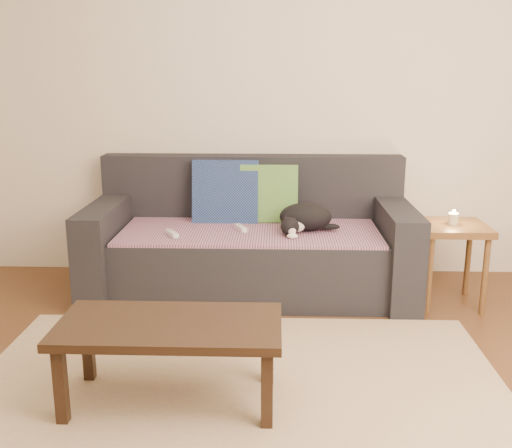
% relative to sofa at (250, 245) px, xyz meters
% --- Properties ---
extents(ground, '(4.50, 4.50, 0.00)m').
position_rel_sofa_xyz_m(ground, '(0.00, -1.57, -0.31)').
color(ground, brown).
rests_on(ground, ground).
extents(back_wall, '(4.50, 0.04, 2.60)m').
position_rel_sofa_xyz_m(back_wall, '(0.00, 0.43, 0.99)').
color(back_wall, beige).
rests_on(back_wall, ground).
extents(sofa, '(2.10, 0.94, 0.87)m').
position_rel_sofa_xyz_m(sofa, '(0.00, 0.00, 0.00)').
color(sofa, '#232328').
rests_on(sofa, ground).
extents(throw_blanket, '(1.66, 0.74, 0.02)m').
position_rel_sofa_xyz_m(throw_blanket, '(0.00, -0.09, 0.12)').
color(throw_blanket, '#4E2C53').
rests_on(throw_blanket, sofa).
extents(cushion_navy, '(0.45, 0.20, 0.46)m').
position_rel_sofa_xyz_m(cushion_navy, '(-0.18, 0.17, 0.32)').
color(cushion_navy, '#0F1E43').
rests_on(cushion_navy, throw_blanket).
extents(cushion_green, '(0.39, 0.15, 0.40)m').
position_rel_sofa_xyz_m(cushion_green, '(0.12, 0.17, 0.32)').
color(cushion_green, '#0D534D').
rests_on(cushion_green, throw_blanket).
extents(cat, '(0.43, 0.40, 0.18)m').
position_rel_sofa_xyz_m(cat, '(0.35, -0.10, 0.22)').
color(cat, black).
rests_on(cat, throw_blanket).
extents(wii_remote_a, '(0.11, 0.15, 0.03)m').
position_rel_sofa_xyz_m(wii_remote_a, '(-0.48, -0.26, 0.15)').
color(wii_remote_a, white).
rests_on(wii_remote_a, throw_blanket).
extents(wii_remote_b, '(0.09, 0.15, 0.03)m').
position_rel_sofa_xyz_m(wii_remote_b, '(-0.06, -0.11, 0.15)').
color(wii_remote_b, white).
rests_on(wii_remote_b, throw_blanket).
extents(side_table, '(0.42, 0.42, 0.52)m').
position_rel_sofa_xyz_m(side_table, '(1.26, -0.21, 0.12)').
color(side_table, brown).
rests_on(side_table, ground).
extents(candle, '(0.06, 0.06, 0.09)m').
position_rel_sofa_xyz_m(candle, '(1.26, -0.21, 0.25)').
color(candle, beige).
rests_on(candle, side_table).
extents(rug, '(2.50, 1.80, 0.01)m').
position_rel_sofa_xyz_m(rug, '(0.00, -1.42, -0.30)').
color(rug, tan).
rests_on(rug, ground).
extents(coffee_table, '(0.96, 0.48, 0.39)m').
position_rel_sofa_xyz_m(coffee_table, '(-0.28, -1.46, 0.03)').
color(coffee_table, black).
rests_on(coffee_table, rug).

